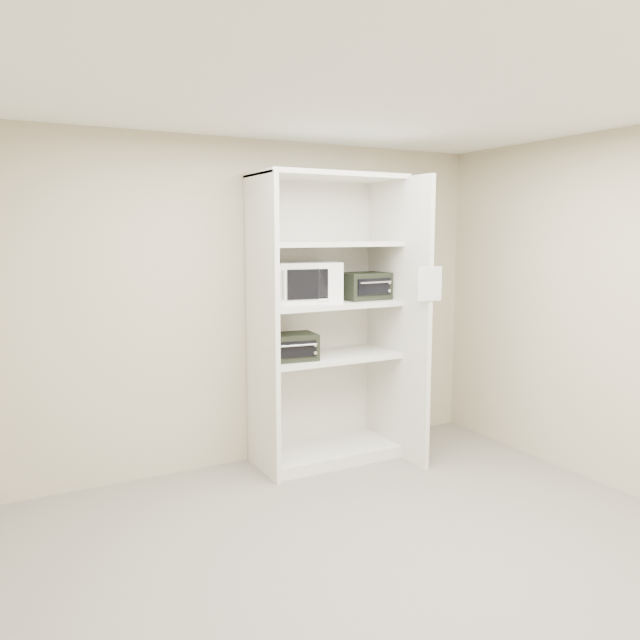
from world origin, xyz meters
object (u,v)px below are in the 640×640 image
toaster_oven_upper (364,286)px  microwave (303,282)px  shelving_unit (332,329)px  toaster_oven_lower (292,347)px

toaster_oven_upper → microwave: bearing=171.7°
shelving_unit → toaster_oven_upper: shelving_unit is taller
toaster_oven_upper → toaster_oven_lower: toaster_oven_upper is taller
microwave → toaster_oven_upper: size_ratio=1.38×
microwave → toaster_oven_lower: microwave is taller
shelving_unit → microwave: (-0.25, 0.06, 0.41)m
toaster_oven_lower → shelving_unit: bearing=15.8°
microwave → shelving_unit: bearing=-6.0°
toaster_oven_upper → toaster_oven_lower: bearing=-177.8°
shelving_unit → microwave: size_ratio=4.36×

